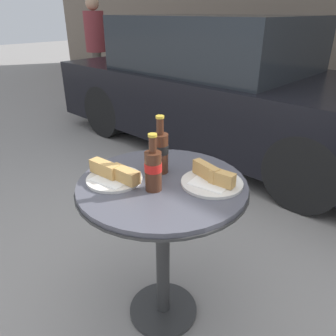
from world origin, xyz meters
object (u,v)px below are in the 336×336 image
(cola_bottle_left, at_px, (153,169))
(cola_bottle_right, at_px, (160,151))
(lunch_plate_far, at_px, (114,175))
(pedestrian, at_px, (96,43))
(lunch_plate_near, at_px, (212,179))
(parked_car, at_px, (224,88))
(bistro_table, at_px, (162,212))

(cola_bottle_left, xyz_separation_m, cola_bottle_right, (-0.09, 0.13, 0.01))
(lunch_plate_far, height_order, pedestrian, pedestrian)
(lunch_plate_near, height_order, lunch_plate_far, lunch_plate_near)
(parked_car, bearing_deg, cola_bottle_right, -62.55)
(lunch_plate_near, bearing_deg, pedestrian, 149.92)
(cola_bottle_left, xyz_separation_m, pedestrian, (-3.97, 2.58, 0.06))
(pedestrian, bearing_deg, lunch_plate_far, -34.71)
(lunch_plate_near, distance_m, parked_car, 2.42)
(cola_bottle_right, bearing_deg, bistro_table, -41.37)
(cola_bottle_left, xyz_separation_m, lunch_plate_near, (0.14, 0.19, -0.07))
(cola_bottle_left, bearing_deg, pedestrian, 147.04)
(bistro_table, xyz_separation_m, cola_bottle_left, (0.02, -0.07, 0.24))
(lunch_plate_near, relative_size, pedestrian, 0.16)
(lunch_plate_far, distance_m, pedestrian, 4.63)
(lunch_plate_near, bearing_deg, bistro_table, -141.89)
(cola_bottle_right, height_order, lunch_plate_far, cola_bottle_right)
(cola_bottle_left, distance_m, lunch_plate_near, 0.25)
(cola_bottle_left, bearing_deg, parked_car, 117.90)
(lunch_plate_near, height_order, parked_car, parked_car)
(cola_bottle_right, xyz_separation_m, lunch_plate_far, (-0.08, -0.19, -0.08))
(cola_bottle_left, bearing_deg, bistro_table, 105.88)
(cola_bottle_right, bearing_deg, pedestrian, 147.79)
(cola_bottle_left, distance_m, parked_car, 2.52)
(lunch_plate_near, xyz_separation_m, lunch_plate_far, (-0.31, -0.25, 0.00))
(cola_bottle_right, xyz_separation_m, parked_car, (-1.08, 2.09, -0.22))
(lunch_plate_near, xyz_separation_m, pedestrian, (-4.11, 2.38, 0.13))
(cola_bottle_left, relative_size, cola_bottle_right, 0.92)
(parked_car, relative_size, pedestrian, 2.44)
(bistro_table, xyz_separation_m, lunch_plate_far, (-0.15, -0.13, 0.17))
(parked_car, bearing_deg, lunch_plate_far, -66.21)
(cola_bottle_left, bearing_deg, lunch_plate_near, 54.04)
(cola_bottle_right, distance_m, pedestrian, 4.59)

